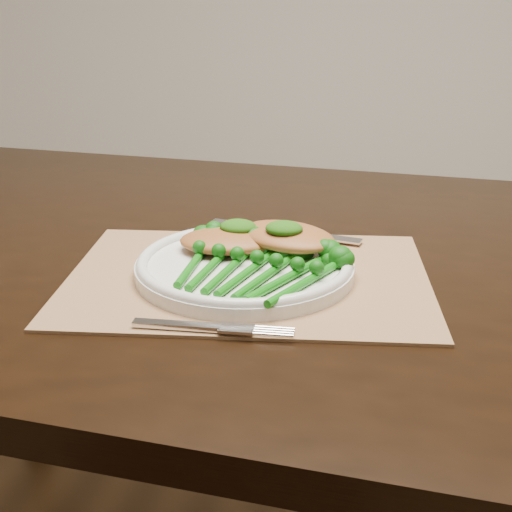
% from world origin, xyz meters
% --- Properties ---
extents(dining_table, '(1.66, 1.01, 0.75)m').
position_xyz_m(dining_table, '(0.06, 0.01, 0.38)').
color(dining_table, black).
rests_on(dining_table, ground).
extents(placemat, '(0.47, 0.37, 0.00)m').
position_xyz_m(placemat, '(-0.01, -0.10, 0.75)').
color(placemat, '#956F4C').
rests_on(placemat, dining_table).
extents(dinner_plate, '(0.26, 0.26, 0.02)m').
position_xyz_m(dinner_plate, '(-0.01, -0.10, 0.77)').
color(dinner_plate, silver).
rests_on(dinner_plate, placemat).
extents(knife, '(0.22, 0.06, 0.01)m').
position_xyz_m(knife, '(-0.01, 0.06, 0.76)').
color(knife, silver).
rests_on(knife, placemat).
extents(fork, '(0.17, 0.03, 0.01)m').
position_xyz_m(fork, '(-0.00, -0.25, 0.76)').
color(fork, silver).
rests_on(fork, placemat).
extents(chicken_fillet_left, '(0.14, 0.11, 0.03)m').
position_xyz_m(chicken_fillet_left, '(-0.04, -0.06, 0.78)').
color(chicken_fillet_left, '#A1602E').
rests_on(chicken_fillet_left, dinner_plate).
extents(chicken_fillet_right, '(0.16, 0.14, 0.03)m').
position_xyz_m(chicken_fillet_right, '(0.03, -0.05, 0.79)').
color(chicken_fillet_right, '#A1602E').
rests_on(chicken_fillet_right, dinner_plate).
extents(pesto_dollop_left, '(0.05, 0.04, 0.02)m').
position_xyz_m(pesto_dollop_left, '(-0.03, -0.05, 0.80)').
color(pesto_dollop_left, '#144109').
rests_on(pesto_dollop_left, chicken_fillet_left).
extents(pesto_dollop_right, '(0.05, 0.04, 0.02)m').
position_xyz_m(pesto_dollop_right, '(0.03, -0.06, 0.80)').
color(pesto_dollop_right, '#144109').
rests_on(pesto_dollop_right, chicken_fillet_right).
extents(broccolini_bundle, '(0.21, 0.22, 0.04)m').
position_xyz_m(broccolini_bundle, '(0.00, -0.14, 0.77)').
color(broccolini_bundle, '#0E630D').
rests_on(broccolini_bundle, dinner_plate).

